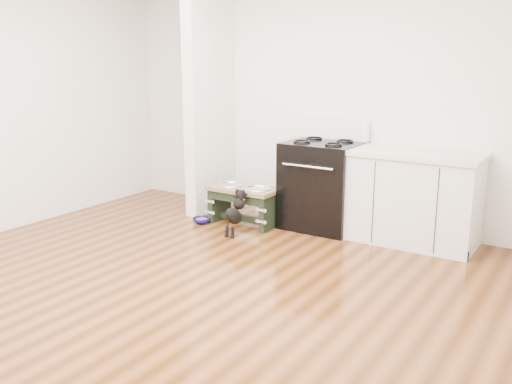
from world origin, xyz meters
name	(u,v)px	position (x,y,z in m)	size (l,w,h in m)	color
ground	(172,290)	(0.00, 0.00, 0.00)	(5.00, 5.00, 0.00)	#44230C
room_shell	(164,82)	(0.00, 0.00, 1.62)	(5.00, 5.00, 5.00)	silver
partition_wall	(210,96)	(-1.18, 2.10, 1.35)	(0.15, 0.80, 2.70)	silver
oven_range	(322,184)	(0.25, 2.16, 0.48)	(0.76, 0.69, 1.14)	black
cabinet_run	(414,198)	(1.23, 2.18, 0.45)	(1.24, 0.64, 0.91)	silver
dog_feeder	(244,198)	(-0.51, 1.79, 0.30)	(0.76, 0.40, 0.43)	black
puppy	(236,211)	(-0.37, 1.44, 0.25)	(0.13, 0.39, 0.46)	black
floor_bowl	(202,220)	(-0.92, 1.57, 0.03)	(0.26, 0.26, 0.06)	#0E0E63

